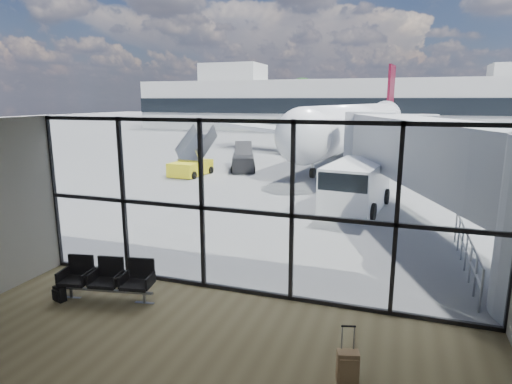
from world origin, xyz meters
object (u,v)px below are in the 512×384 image
Objects in this scene: belt_loader at (243,162)px; mobile_stairs at (191,166)px; backpack at (59,294)px; airliner at (361,124)px; seating_row at (108,277)px; suitcase at (348,366)px; service_van at (355,186)px.

mobile_stairs reaches higher than belt_loader.
backpack is 32.89m from airliner.
seating_row is 0.07× the size of airliner.
suitcase is 0.27× the size of mobile_stairs.
backpack is 0.08× the size of service_van.
backpack is 0.12× the size of mobile_stairs.
seating_row is 20.20m from belt_loader.
mobile_stairs reaches higher than service_van.
suitcase is 22.28m from mobile_stairs.
suitcase is 23.45m from belt_loader.
backpack is 7.24m from suitcase.
airliner is 6.74× the size of service_van.
airliner is 17.90m from mobile_stairs.
belt_loader is (-9.92, 21.24, 0.32)m from suitcase.
belt_loader is (-8.70, 8.73, -0.47)m from service_van.
suitcase is at bearing 7.66° from backpack.
mobile_stairs is at bearing 159.94° from service_van.
seating_row is at bearing -106.38° from service_van.
service_van is at bearing -65.19° from belt_loader.
belt_loader is (-2.73, 20.39, 0.42)m from backpack.
seating_row is 0.63× the size of mobile_stairs.
backpack is at bearing -102.47° from belt_loader.
belt_loader is (-6.96, -12.12, -2.12)m from airliner.
seating_row is at bearing 41.77° from backpack.
seating_row is 32.19m from airliner.
airliner is at bearing 79.85° from suitcase.
belt_loader is (-3.80, 19.84, 0.05)m from seating_row.
suitcase is 0.20× the size of service_van.
seating_row is 1.26m from backpack.
seating_row is 0.46× the size of service_van.
belt_loader is at bearing 99.80° from suitcase.
backpack is 0.42× the size of suitcase.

